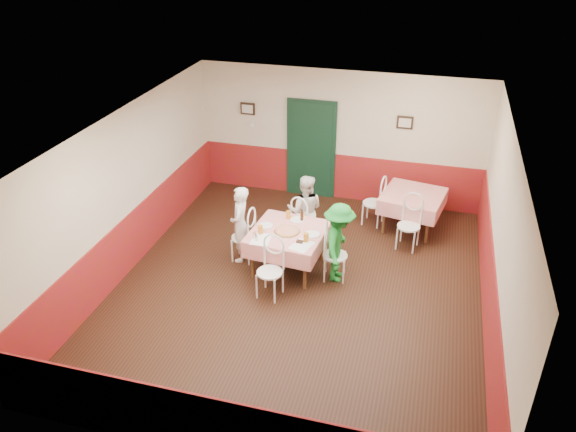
% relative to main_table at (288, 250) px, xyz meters
% --- Properties ---
extents(floor, '(7.00, 7.00, 0.00)m').
position_rel_main_table_xyz_m(floor, '(0.32, -0.53, -0.38)').
color(floor, black).
rests_on(floor, ground).
extents(ceiling, '(7.00, 7.00, 0.00)m').
position_rel_main_table_xyz_m(ceiling, '(0.32, -0.53, 2.42)').
color(ceiling, white).
rests_on(ceiling, back_wall).
extents(back_wall, '(6.00, 0.10, 2.80)m').
position_rel_main_table_xyz_m(back_wall, '(0.32, 2.97, 1.02)').
color(back_wall, beige).
rests_on(back_wall, ground).
extents(front_wall, '(6.00, 0.10, 2.80)m').
position_rel_main_table_xyz_m(front_wall, '(0.32, -4.03, 1.02)').
color(front_wall, beige).
rests_on(front_wall, ground).
extents(left_wall, '(0.10, 7.00, 2.80)m').
position_rel_main_table_xyz_m(left_wall, '(-2.68, -0.53, 1.02)').
color(left_wall, beige).
rests_on(left_wall, ground).
extents(right_wall, '(0.10, 7.00, 2.80)m').
position_rel_main_table_xyz_m(right_wall, '(3.32, -0.53, 1.02)').
color(right_wall, beige).
rests_on(right_wall, ground).
extents(wainscot_back, '(6.00, 0.03, 1.00)m').
position_rel_main_table_xyz_m(wainscot_back, '(0.32, 2.96, 0.12)').
color(wainscot_back, maroon).
rests_on(wainscot_back, ground).
extents(wainscot_front, '(6.00, 0.03, 1.00)m').
position_rel_main_table_xyz_m(wainscot_front, '(0.32, -4.01, 0.12)').
color(wainscot_front, maroon).
rests_on(wainscot_front, ground).
extents(wainscot_left, '(0.03, 7.00, 1.00)m').
position_rel_main_table_xyz_m(wainscot_left, '(-2.67, -0.53, 0.12)').
color(wainscot_left, maroon).
rests_on(wainscot_left, ground).
extents(wainscot_right, '(0.03, 7.00, 1.00)m').
position_rel_main_table_xyz_m(wainscot_right, '(3.30, -0.53, 0.12)').
color(wainscot_right, maroon).
rests_on(wainscot_right, ground).
extents(door, '(0.96, 0.06, 2.10)m').
position_rel_main_table_xyz_m(door, '(-0.28, 2.92, 0.68)').
color(door, black).
rests_on(door, ground).
extents(picture_left, '(0.32, 0.03, 0.26)m').
position_rel_main_table_xyz_m(picture_left, '(-1.68, 2.92, 1.48)').
color(picture_left, black).
rests_on(picture_left, back_wall).
extents(picture_right, '(0.32, 0.03, 0.26)m').
position_rel_main_table_xyz_m(picture_right, '(1.62, 2.92, 1.48)').
color(picture_right, black).
rests_on(picture_right, back_wall).
extents(thermostat, '(0.10, 0.03, 0.10)m').
position_rel_main_table_xyz_m(thermostat, '(-1.58, 2.92, 1.12)').
color(thermostat, white).
rests_on(thermostat, back_wall).
extents(main_table, '(1.32, 1.32, 0.77)m').
position_rel_main_table_xyz_m(main_table, '(0.00, 0.00, 0.00)').
color(main_table, red).
rests_on(main_table, ground).
extents(second_table, '(1.31, 1.31, 0.77)m').
position_rel_main_table_xyz_m(second_table, '(1.97, 1.99, 0.00)').
color(second_table, red).
rests_on(second_table, ground).
extents(chair_left, '(0.44, 0.44, 0.90)m').
position_rel_main_table_xyz_m(chair_left, '(-0.85, 0.08, 0.08)').
color(chair_left, white).
rests_on(chair_left, ground).
extents(chair_right, '(0.47, 0.47, 0.90)m').
position_rel_main_table_xyz_m(chair_right, '(0.85, -0.08, 0.08)').
color(chair_right, white).
rests_on(chair_right, ground).
extents(chair_far, '(0.53, 0.53, 0.90)m').
position_rel_main_table_xyz_m(chair_far, '(0.08, 0.85, 0.08)').
color(chair_far, white).
rests_on(chair_far, ground).
extents(chair_near, '(0.48, 0.48, 0.90)m').
position_rel_main_table_xyz_m(chair_near, '(-0.08, -0.85, 0.08)').
color(chair_near, white).
rests_on(chair_near, ground).
extents(chair_second_a, '(0.49, 0.49, 0.90)m').
position_rel_main_table_xyz_m(chair_second_a, '(1.22, 1.99, 0.08)').
color(chair_second_a, white).
rests_on(chair_second_a, ground).
extents(chair_second_b, '(0.49, 0.49, 0.90)m').
position_rel_main_table_xyz_m(chair_second_b, '(1.97, 1.24, 0.08)').
color(chair_second_b, white).
rests_on(chair_second_b, ground).
extents(pizza, '(0.45, 0.45, 0.03)m').
position_rel_main_table_xyz_m(pizza, '(-0.01, -0.03, 0.40)').
color(pizza, '#B74723').
rests_on(pizza, main_table).
extents(plate_left, '(0.27, 0.27, 0.01)m').
position_rel_main_table_xyz_m(plate_left, '(-0.42, 0.06, 0.39)').
color(plate_left, white).
rests_on(plate_left, main_table).
extents(plate_right, '(0.27, 0.27, 0.01)m').
position_rel_main_table_xyz_m(plate_right, '(0.43, -0.01, 0.39)').
color(plate_right, white).
rests_on(plate_right, main_table).
extents(plate_far, '(0.27, 0.27, 0.01)m').
position_rel_main_table_xyz_m(plate_far, '(0.06, 0.40, 0.39)').
color(plate_far, white).
rests_on(plate_far, main_table).
extents(glass_a, '(0.09, 0.09, 0.15)m').
position_rel_main_table_xyz_m(glass_a, '(-0.43, -0.20, 0.46)').
color(glass_a, '#BF7219').
rests_on(glass_a, main_table).
extents(glass_b, '(0.09, 0.09, 0.15)m').
position_rel_main_table_xyz_m(glass_b, '(0.38, -0.25, 0.46)').
color(glass_b, '#BF7219').
rests_on(glass_b, main_table).
extents(glass_c, '(0.09, 0.09, 0.15)m').
position_rel_main_table_xyz_m(glass_c, '(-0.11, 0.43, 0.46)').
color(glass_c, '#BF7219').
rests_on(glass_c, main_table).
extents(beer_bottle, '(0.06, 0.06, 0.21)m').
position_rel_main_table_xyz_m(beer_bottle, '(0.14, 0.40, 0.49)').
color(beer_bottle, '#381C0A').
rests_on(beer_bottle, main_table).
extents(shaker_a, '(0.04, 0.04, 0.09)m').
position_rel_main_table_xyz_m(shaker_a, '(-0.48, -0.40, 0.43)').
color(shaker_a, silver).
rests_on(shaker_a, main_table).
extents(shaker_b, '(0.04, 0.04, 0.09)m').
position_rel_main_table_xyz_m(shaker_b, '(-0.42, -0.45, 0.43)').
color(shaker_b, silver).
rests_on(shaker_b, main_table).
extents(shaker_c, '(0.04, 0.04, 0.09)m').
position_rel_main_table_xyz_m(shaker_c, '(-0.47, -0.34, 0.43)').
color(shaker_c, '#B23319').
rests_on(shaker_c, main_table).
extents(menu_left, '(0.32, 0.41, 0.00)m').
position_rel_main_table_xyz_m(menu_left, '(-0.36, -0.39, 0.39)').
color(menu_left, white).
rests_on(menu_left, main_table).
extents(menu_right, '(0.40, 0.47, 0.00)m').
position_rel_main_table_xyz_m(menu_right, '(0.34, -0.40, 0.39)').
color(menu_right, white).
rests_on(menu_right, main_table).
extents(wallet, '(0.12, 0.10, 0.02)m').
position_rel_main_table_xyz_m(wallet, '(0.28, -0.31, 0.40)').
color(wallet, black).
rests_on(wallet, main_table).
extents(diner_left, '(0.42, 0.56, 1.42)m').
position_rel_main_table_xyz_m(diner_left, '(-0.90, 0.08, 0.34)').
color(diner_left, gray).
rests_on(diner_left, ground).
extents(diner_far, '(0.75, 0.63, 1.40)m').
position_rel_main_table_xyz_m(diner_far, '(0.08, 0.90, 0.32)').
color(diner_far, gray).
rests_on(diner_far, ground).
extents(diner_right, '(0.58, 0.95, 1.42)m').
position_rel_main_table_xyz_m(diner_right, '(0.90, -0.08, 0.34)').
color(diner_right, gray).
rests_on(diner_right, ground).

